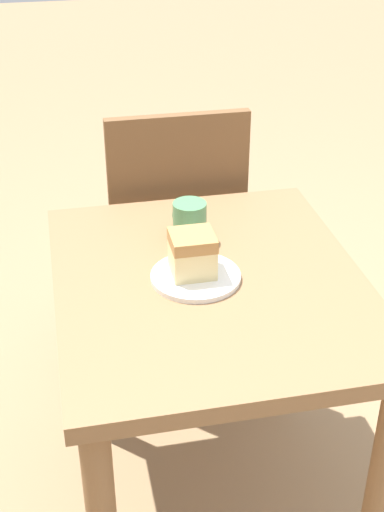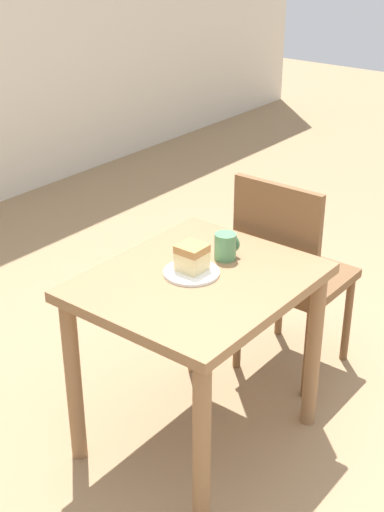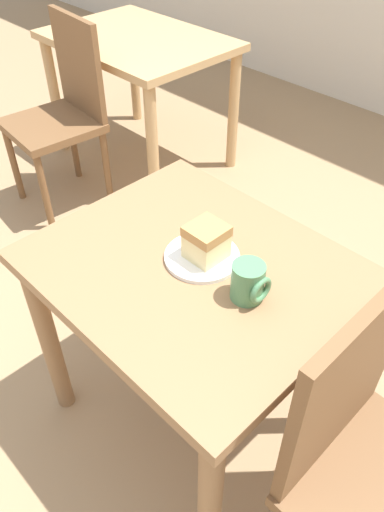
# 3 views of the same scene
# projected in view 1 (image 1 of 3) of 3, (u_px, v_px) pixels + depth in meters

# --- Properties ---
(ground_plane) EXTENTS (14.00, 14.00, 0.00)m
(ground_plane) POSITION_uv_depth(u_px,v_px,m) (336.00, 504.00, 1.96)
(ground_plane) COLOR #997A56
(dining_table_near) EXTENTS (0.82, 0.69, 0.73)m
(dining_table_near) POSITION_uv_depth(u_px,v_px,m) (209.00, 325.00, 1.67)
(dining_table_near) COLOR olive
(dining_table_near) RESTS_ON ground_plane
(chair_near_window) EXTENTS (0.42, 0.42, 0.94)m
(chair_near_window) POSITION_uv_depth(u_px,v_px,m) (172.00, 233.00, 2.22)
(chair_near_window) COLOR brown
(chair_near_window) RESTS_ON ground_plane
(plate) EXTENTS (0.20, 0.20, 0.01)m
(plate) POSITION_uv_depth(u_px,v_px,m) (196.00, 277.00, 1.59)
(plate) COLOR white
(plate) RESTS_ON dining_table_near
(cake_slice) EXTENTS (0.09, 0.10, 0.10)m
(cake_slice) POSITION_uv_depth(u_px,v_px,m) (192.00, 254.00, 1.57)
(cake_slice) COLOR beige
(cake_slice) RESTS_ON plate
(coffee_mug) EXTENTS (0.09, 0.08, 0.10)m
(coffee_mug) POSITION_uv_depth(u_px,v_px,m) (189.00, 221.00, 1.73)
(coffee_mug) COLOR #4C8456
(coffee_mug) RESTS_ON dining_table_near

